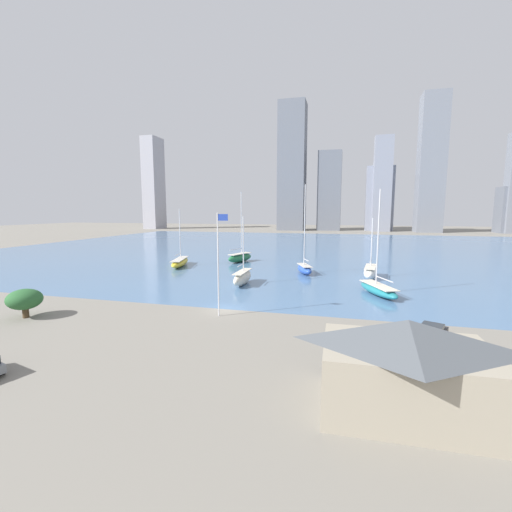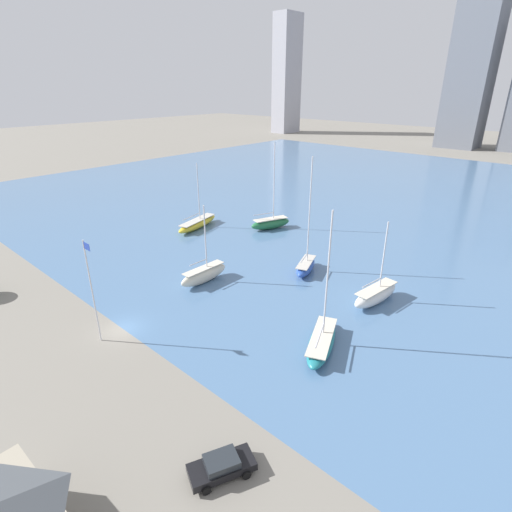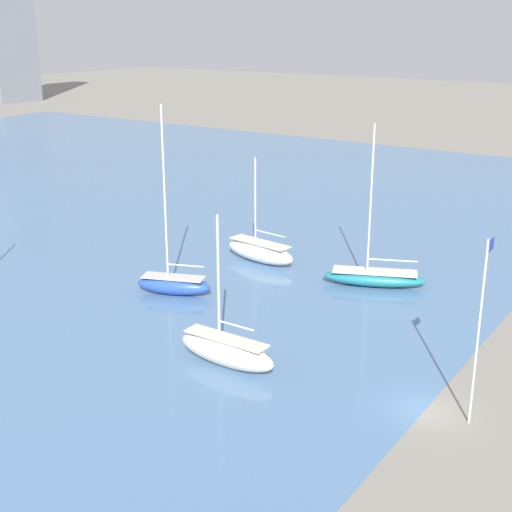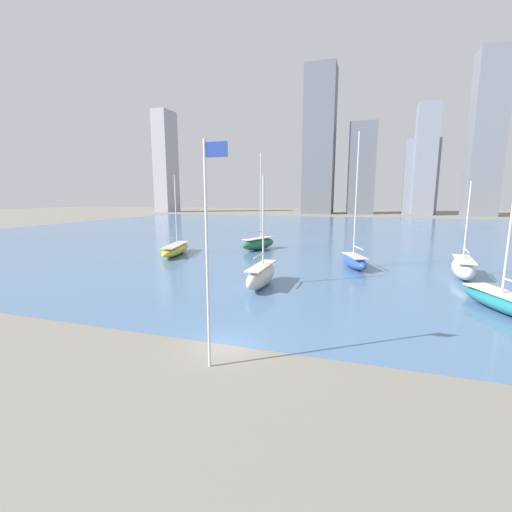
{
  "view_description": "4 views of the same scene",
  "coord_description": "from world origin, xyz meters",
  "px_view_note": "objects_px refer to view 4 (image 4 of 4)",
  "views": [
    {
      "loc": [
        13.34,
        -37.25,
        11.6
      ],
      "look_at": [
        1.42,
        9.02,
        5.27
      ],
      "focal_mm": 24.0,
      "sensor_mm": 36.0,
      "label": 1
    },
    {
      "loc": [
        36.05,
        -17.8,
        25.02
      ],
      "look_at": [
        3.71,
        17.92,
        4.17
      ],
      "focal_mm": 28.0,
      "sensor_mm": 36.0,
      "label": 2
    },
    {
      "loc": [
        -37.69,
        -12.98,
        22.7
      ],
      "look_at": [
        4.95,
        15.86,
        5.72
      ],
      "focal_mm": 50.0,
      "sensor_mm": 36.0,
      "label": 3
    },
    {
      "loc": [
        7.56,
        -17.77,
        8.72
      ],
      "look_at": [
        -4.31,
        19.17,
        2.03
      ],
      "focal_mm": 24.0,
      "sensor_mm": 36.0,
      "label": 4
    }
  ],
  "objects_px": {
    "sailboat_cream": "(261,275)",
    "sailboat_yellow": "(176,249)",
    "sailboat_green": "(259,243)",
    "sailboat_white": "(463,267)",
    "sailboat_blue": "(355,260)",
    "flag_pole": "(208,249)",
    "sailboat_teal": "(508,302)"
  },
  "relations": [
    {
      "from": "sailboat_cream",
      "to": "sailboat_green",
      "type": "xyz_separation_m",
      "value": [
        -7.45,
        22.84,
        -0.03
      ]
    },
    {
      "from": "sailboat_teal",
      "to": "sailboat_yellow",
      "type": "distance_m",
      "value": 41.24
    },
    {
      "from": "sailboat_white",
      "to": "sailboat_blue",
      "type": "relative_size",
      "value": 0.64
    },
    {
      "from": "sailboat_white",
      "to": "sailboat_teal",
      "type": "height_order",
      "value": "sailboat_teal"
    },
    {
      "from": "flag_pole",
      "to": "sailboat_yellow",
      "type": "height_order",
      "value": "sailboat_yellow"
    },
    {
      "from": "flag_pole",
      "to": "sailboat_cream",
      "type": "distance_m",
      "value": 17.23
    },
    {
      "from": "flag_pole",
      "to": "sailboat_white",
      "type": "height_order",
      "value": "flag_pole"
    },
    {
      "from": "sailboat_yellow",
      "to": "sailboat_green",
      "type": "bearing_deg",
      "value": 26.61
    },
    {
      "from": "sailboat_white",
      "to": "sailboat_teal",
      "type": "xyz_separation_m",
      "value": [
        0.21,
        -12.27,
        -0.28
      ]
    },
    {
      "from": "sailboat_white",
      "to": "flag_pole",
      "type": "bearing_deg",
      "value": -116.46
    },
    {
      "from": "sailboat_blue",
      "to": "sailboat_teal",
      "type": "bearing_deg",
      "value": -70.23
    },
    {
      "from": "sailboat_cream",
      "to": "flag_pole",
      "type": "bearing_deg",
      "value": -82.2
    },
    {
      "from": "sailboat_cream",
      "to": "sailboat_green",
      "type": "height_order",
      "value": "sailboat_green"
    },
    {
      "from": "flag_pole",
      "to": "sailboat_teal",
      "type": "height_order",
      "value": "sailboat_teal"
    },
    {
      "from": "flag_pole",
      "to": "sailboat_green",
      "type": "relative_size",
      "value": 0.72
    },
    {
      "from": "sailboat_blue",
      "to": "sailboat_green",
      "type": "bearing_deg",
      "value": 124.48
    },
    {
      "from": "flag_pole",
      "to": "sailboat_teal",
      "type": "bearing_deg",
      "value": 39.12
    },
    {
      "from": "sailboat_blue",
      "to": "sailboat_cream",
      "type": "height_order",
      "value": "sailboat_blue"
    },
    {
      "from": "sailboat_blue",
      "to": "sailboat_yellow",
      "type": "xyz_separation_m",
      "value": [
        -26.39,
        2.08,
        -0.13
      ]
    },
    {
      "from": "sailboat_teal",
      "to": "sailboat_green",
      "type": "xyz_separation_m",
      "value": [
        -27.63,
        24.55,
        0.29
      ]
    },
    {
      "from": "sailboat_cream",
      "to": "sailboat_yellow",
      "type": "bearing_deg",
      "value": 142.15
    },
    {
      "from": "sailboat_green",
      "to": "sailboat_yellow",
      "type": "xyz_separation_m",
      "value": [
        -10.51,
        -8.85,
        -0.24
      ]
    },
    {
      "from": "sailboat_teal",
      "to": "sailboat_green",
      "type": "distance_m",
      "value": 36.96
    },
    {
      "from": "sailboat_blue",
      "to": "sailboat_yellow",
      "type": "height_order",
      "value": "sailboat_blue"
    },
    {
      "from": "sailboat_white",
      "to": "sailboat_blue",
      "type": "distance_m",
      "value": 11.61
    },
    {
      "from": "flag_pole",
      "to": "sailboat_yellow",
      "type": "distance_m",
      "value": 36.79
    },
    {
      "from": "sailboat_white",
      "to": "sailboat_cream",
      "type": "xyz_separation_m",
      "value": [
        -19.97,
        -10.56,
        0.05
      ]
    },
    {
      "from": "sailboat_blue",
      "to": "flag_pole",
      "type": "bearing_deg",
      "value": -123.44
    },
    {
      "from": "sailboat_white",
      "to": "sailboat_yellow",
      "type": "xyz_separation_m",
      "value": [
        -37.92,
        3.43,
        -0.23
      ]
    },
    {
      "from": "sailboat_green",
      "to": "sailboat_yellow",
      "type": "relative_size",
      "value": 1.31
    },
    {
      "from": "sailboat_cream",
      "to": "sailboat_yellow",
      "type": "distance_m",
      "value": 22.76
    },
    {
      "from": "sailboat_yellow",
      "to": "sailboat_white",
      "type": "bearing_deg",
      "value": -18.66
    }
  ]
}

